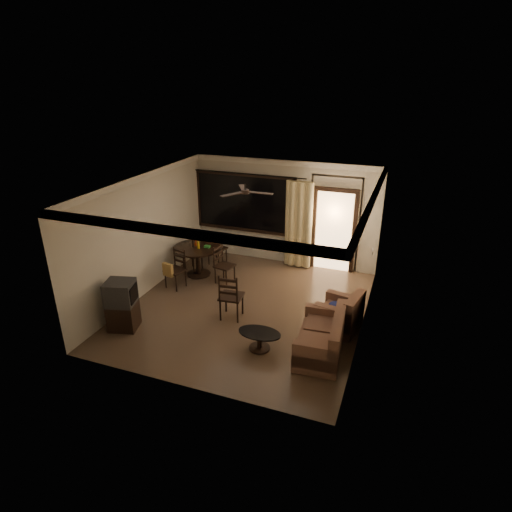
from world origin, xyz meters
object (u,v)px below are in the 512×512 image
at_px(dining_chair_east, 224,272).
at_px(armchair, 341,315).
at_px(tv_cabinet, 122,305).
at_px(sofa, 323,339).
at_px(dining_chair_north, 217,254).
at_px(dining_chair_south, 175,276).
at_px(coffee_table, 260,338).
at_px(dining_table, 198,253).
at_px(side_chair, 231,304).
at_px(dining_chair_west, 193,260).

xyz_separation_m(dining_chair_east, armchair, (3.08, -1.11, 0.05)).
xyz_separation_m(tv_cabinet, sofa, (3.99, 0.53, -0.21)).
relative_size(dining_chair_north, tv_cabinet, 0.91).
bearing_deg(dining_chair_east, armchair, -97.20).
height_order(dining_chair_south, coffee_table, dining_chair_south).
distance_m(dining_table, sofa, 4.36).
xyz_separation_m(dining_chair_north, tv_cabinet, (-0.43, -3.55, 0.24)).
distance_m(tv_cabinet, coffee_table, 2.86).
distance_m(dining_chair_east, armchair, 3.27).
xyz_separation_m(dining_chair_south, dining_chair_north, (0.36, 1.60, -0.02)).
bearing_deg(side_chair, dining_chair_west, -50.24).
bearing_deg(coffee_table, tv_cabinet, -174.45).
distance_m(dining_chair_north, coffee_table, 4.06).
bearing_deg(tv_cabinet, dining_chair_south, 72.84).
bearing_deg(dining_chair_west, dining_chair_south, 15.86).
distance_m(dining_chair_west, armchair, 4.39).
distance_m(dining_chair_north, side_chair, 2.83).
height_order(sofa, armchair, armchair).
bearing_deg(dining_chair_west, dining_chair_east, 83.59).
bearing_deg(dining_chair_east, sofa, -112.54).
distance_m(tv_cabinet, sofa, 4.03).
bearing_deg(tv_cabinet, coffee_table, -9.63).
distance_m(dining_chair_west, sofa, 4.66).
height_order(dining_chair_west, dining_chair_south, same).
bearing_deg(tv_cabinet, dining_chair_north, 67.94).
relative_size(dining_chair_north, sofa, 0.62).
relative_size(dining_table, dining_chair_north, 1.28).
xyz_separation_m(dining_chair_east, side_chair, (0.82, -1.47, 0.03)).
height_order(dining_chair_west, dining_chair_east, same).
relative_size(dining_chair_east, armchair, 1.02).
height_order(dining_chair_west, coffee_table, dining_chair_west).
bearing_deg(dining_chair_south, armchair, 6.26).
distance_m(dining_chair_north, tv_cabinet, 3.58).
distance_m(tv_cabinet, armchair, 4.41).
xyz_separation_m(dining_chair_north, armchair, (3.72, -2.06, 0.05)).
bearing_deg(armchair, tv_cabinet, -149.12).
bearing_deg(dining_chair_north, dining_chair_east, 136.76).
relative_size(dining_chair_west, sofa, 0.62).
bearing_deg(coffee_table, dining_table, 135.86).
relative_size(dining_chair_east, tv_cabinet, 0.91).
bearing_deg(armchair, side_chair, -159.81).
bearing_deg(dining_chair_south, coffee_table, -18.34).
height_order(dining_chair_east, dining_chair_north, same).
relative_size(dining_table, dining_chair_east, 1.28).
xyz_separation_m(dining_table, dining_chair_south, (-0.19, -0.84, -0.30)).
bearing_deg(dining_chair_south, tv_cabinet, -79.30).
relative_size(dining_table, dining_chair_south, 1.28).
xyz_separation_m(dining_table, dining_chair_north, (0.17, 0.77, -0.32)).
xyz_separation_m(sofa, coffee_table, (-1.15, -0.26, -0.07)).
relative_size(dining_chair_south, tv_cabinet, 0.91).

